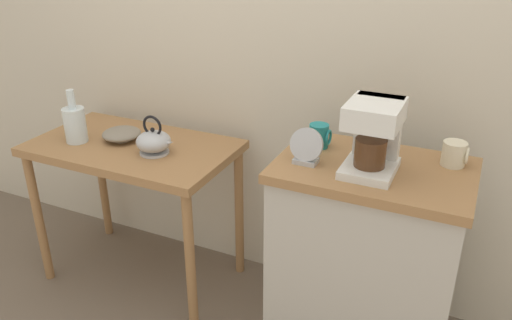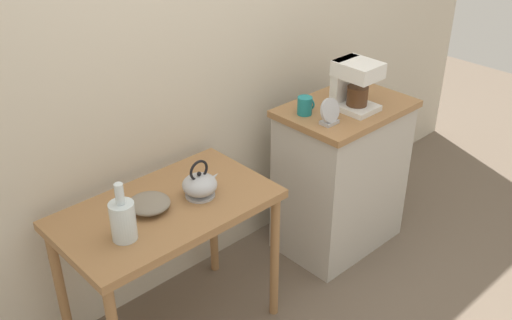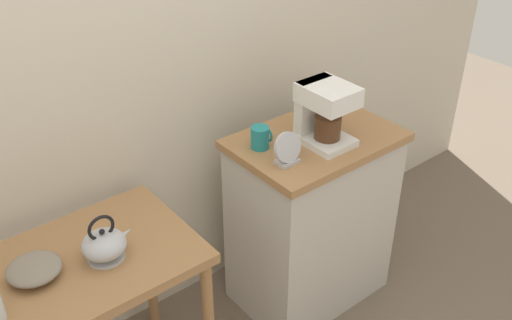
# 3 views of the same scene
# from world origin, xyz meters

# --- Properties ---
(ground_plane) EXTENTS (8.00, 8.00, 0.00)m
(ground_plane) POSITION_xyz_m (0.00, 0.00, 0.00)
(ground_plane) COLOR #6B5B4C
(back_wall) EXTENTS (4.40, 0.10, 2.80)m
(back_wall) POSITION_xyz_m (0.10, 0.44, 1.40)
(back_wall) COLOR beige
(back_wall) RESTS_ON ground_plane
(wooden_table) EXTENTS (0.95, 0.55, 0.74)m
(wooden_table) POSITION_xyz_m (-0.56, 0.06, 0.65)
(wooden_table) COLOR #9E7044
(wooden_table) RESTS_ON ground_plane
(kitchen_counter) EXTENTS (0.71, 0.48, 0.88)m
(kitchen_counter) POSITION_xyz_m (0.58, -0.00, 0.44)
(kitchen_counter) COLOR #BCB7AD
(kitchen_counter) RESTS_ON ground_plane
(bowl_stoneware) EXTENTS (0.18, 0.18, 0.06)m
(bowl_stoneware) POSITION_xyz_m (-0.63, 0.07, 0.77)
(bowl_stoneware) COLOR gray
(bowl_stoneware) RESTS_ON wooden_table
(teakettle) EXTENTS (0.19, 0.16, 0.18)m
(teakettle) POSITION_xyz_m (-0.40, 0.01, 0.80)
(teakettle) COLOR #B2B5BA
(teakettle) RESTS_ON wooden_table
(glass_carafe_vase) EXTENTS (0.10, 0.10, 0.25)m
(glass_carafe_vase) POSITION_xyz_m (-0.81, -0.03, 0.83)
(glass_carafe_vase) COLOR silver
(glass_carafe_vase) RESTS_ON wooden_table
(coffee_maker) EXTENTS (0.18, 0.22, 0.26)m
(coffee_maker) POSITION_xyz_m (0.58, -0.04, 1.02)
(coffee_maker) COLOR white
(coffee_maker) RESTS_ON kitchen_counter
(mug_small_cream) EXTENTS (0.09, 0.09, 0.09)m
(mug_small_cream) POSITION_xyz_m (0.84, 0.13, 0.93)
(mug_small_cream) COLOR beige
(mug_small_cream) RESTS_ON kitchen_counter
(mug_dark_teal) EXTENTS (0.08, 0.08, 0.09)m
(mug_dark_teal) POSITION_xyz_m (0.34, 0.08, 0.93)
(mug_dark_teal) COLOR teal
(mug_dark_teal) RESTS_ON kitchen_counter
(table_clock) EXTENTS (0.12, 0.06, 0.13)m
(table_clock) POSITION_xyz_m (0.35, -0.08, 0.94)
(table_clock) COLOR #B2B5BA
(table_clock) RESTS_ON kitchen_counter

